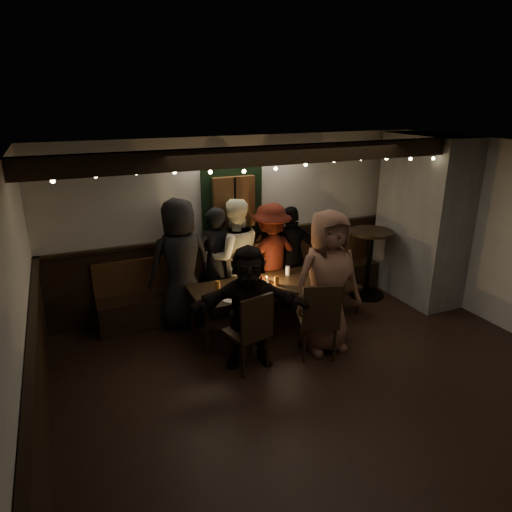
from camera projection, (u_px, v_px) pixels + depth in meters
name	position (u px, v px, depth m)	size (l,w,h in m)	color
room	(340.00, 247.00, 6.60)	(6.02, 5.01, 2.62)	black
dining_table	(262.00, 289.00, 6.26)	(1.94, 0.83, 0.84)	black
chair_near_left	(251.00, 328.00, 5.36)	(0.54, 0.54, 1.00)	black
chair_near_right	(319.00, 317.00, 5.59)	(0.60, 0.60, 1.03)	black
chair_end	(339.00, 282.00, 6.78)	(0.48, 0.48, 0.93)	black
high_top	(369.00, 255.00, 7.36)	(0.70, 0.70, 1.12)	black
person_a	(181.00, 264.00, 6.36)	(0.91, 0.59, 1.86)	black
person_b	(216.00, 262.00, 6.71)	(0.61, 0.40, 1.66)	black
person_c	(235.00, 257.00, 6.78)	(0.85, 0.67, 1.76)	#EAE6C4
person_d	(271.00, 257.00, 6.94)	(1.07, 0.61, 1.65)	#40120B
person_e	(291.00, 256.00, 7.11)	(0.92, 0.38, 1.57)	black
person_f	(249.00, 307.00, 5.44)	(1.41, 0.45, 1.53)	black
person_g	(327.00, 282.00, 5.73)	(0.91, 0.59, 1.86)	brown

